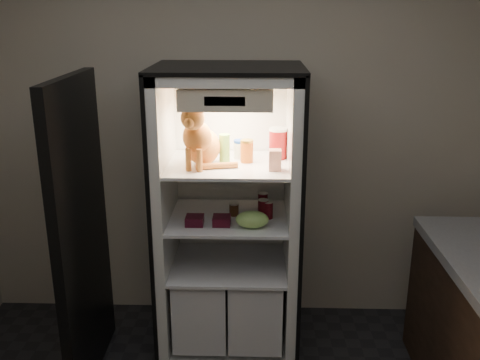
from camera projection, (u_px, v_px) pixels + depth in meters
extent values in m
plane|color=beige|center=(232.00, 136.00, 3.71)|extent=(3.60, 0.00, 3.60)
cube|color=white|center=(231.00, 200.00, 3.72)|extent=(0.85, 0.06, 1.85)
cube|color=white|center=(167.00, 216.00, 3.42)|extent=(0.06, 0.70, 1.85)
cube|color=white|center=(291.00, 217.00, 3.40)|extent=(0.06, 0.70, 1.85)
cube|color=white|center=(228.00, 75.00, 3.14)|extent=(0.85, 0.70, 0.06)
cube|color=white|center=(230.00, 337.00, 3.69)|extent=(0.85, 0.70, 0.06)
cube|color=black|center=(161.00, 216.00, 3.42)|extent=(0.02, 0.72, 1.87)
cube|color=black|center=(297.00, 218.00, 3.40)|extent=(0.02, 0.72, 1.87)
cube|color=black|center=(228.00, 68.00, 3.12)|extent=(0.90, 0.72, 0.02)
cube|color=white|center=(228.00, 165.00, 3.27)|extent=(0.73, 0.62, 0.02)
cube|color=white|center=(229.00, 218.00, 3.38)|extent=(0.73, 0.62, 0.02)
cube|color=white|center=(203.00, 298.00, 3.56)|extent=(0.34, 0.58, 0.48)
cube|color=white|center=(255.00, 299.00, 3.55)|extent=(0.34, 0.58, 0.48)
cube|color=white|center=(229.00, 265.00, 3.48)|extent=(0.73, 0.62, 0.02)
cube|color=#EFE0C3|center=(226.00, 99.00, 2.94)|extent=(0.52, 0.18, 0.12)
cube|color=black|center=(225.00, 101.00, 2.86)|extent=(0.22, 0.01, 0.05)
cube|color=black|center=(82.00, 235.00, 3.14)|extent=(0.08, 0.87, 1.85)
cube|color=white|center=(84.00, 296.00, 3.20)|extent=(0.07, 0.64, 0.12)
cube|color=white|center=(76.00, 219.00, 3.04)|extent=(0.07, 0.64, 0.12)
ellipsoid|color=#BA6117|center=(203.00, 147.00, 3.24)|extent=(0.26, 0.30, 0.22)
ellipsoid|color=#BA6117|center=(197.00, 137.00, 3.12)|extent=(0.20, 0.19, 0.19)
sphere|color=#CF5D28|center=(193.00, 118.00, 3.02)|extent=(0.16, 0.16, 0.14)
sphere|color=#CF5D28|center=(189.00, 123.00, 2.97)|extent=(0.07, 0.07, 0.06)
cone|color=#CF5D28|center=(186.00, 105.00, 3.01)|extent=(0.06, 0.06, 0.06)
cone|color=#CF5D28|center=(200.00, 106.00, 2.99)|extent=(0.06, 0.06, 0.06)
cylinder|color=#BA6117|center=(188.00, 159.00, 3.10)|extent=(0.04, 0.04, 0.14)
cylinder|color=#BA6117|center=(199.00, 160.00, 3.08)|extent=(0.04, 0.04, 0.14)
cylinder|color=#BA6117|center=(217.00, 166.00, 3.15)|extent=(0.25, 0.09, 0.04)
cylinder|color=#217B32|center=(225.00, 149.00, 3.28)|extent=(0.07, 0.07, 0.16)
cylinder|color=#217B32|center=(224.00, 135.00, 3.25)|extent=(0.07, 0.07, 0.01)
cylinder|color=white|center=(240.00, 150.00, 3.36)|extent=(0.08, 0.08, 0.10)
cylinder|color=#173DA6|center=(240.00, 141.00, 3.35)|extent=(0.08, 0.08, 0.02)
cylinder|color=maroon|center=(247.00, 152.00, 3.27)|extent=(0.08, 0.08, 0.13)
cylinder|color=gold|center=(247.00, 141.00, 3.25)|extent=(0.08, 0.08, 0.01)
cylinder|color=maroon|center=(278.00, 144.00, 3.35)|extent=(0.11, 0.11, 0.18)
cylinder|color=white|center=(278.00, 129.00, 3.32)|extent=(0.12, 0.12, 0.02)
cube|color=silver|center=(275.00, 160.00, 3.11)|extent=(0.07, 0.07, 0.12)
cylinder|color=black|center=(263.00, 202.00, 3.47)|extent=(0.06, 0.06, 0.11)
cylinder|color=#B2B2B2|center=(263.00, 193.00, 3.45)|extent=(0.06, 0.06, 0.00)
cylinder|color=black|center=(263.00, 209.00, 3.34)|extent=(0.06, 0.06, 0.12)
cylinder|color=#B2B2B2|center=(263.00, 200.00, 3.32)|extent=(0.06, 0.06, 0.00)
cylinder|color=black|center=(268.00, 210.00, 3.33)|extent=(0.06, 0.06, 0.11)
cylinder|color=#B2B2B2|center=(268.00, 202.00, 3.32)|extent=(0.06, 0.06, 0.00)
cylinder|color=#4F2D16|center=(234.00, 210.00, 3.39)|extent=(0.06, 0.06, 0.07)
cylinder|color=#B2B2B2|center=(234.00, 204.00, 3.37)|extent=(0.06, 0.06, 0.01)
ellipsoid|color=#95D262|center=(252.00, 219.00, 3.20)|extent=(0.20, 0.15, 0.10)
cube|color=#430B19|center=(195.00, 220.00, 3.24)|extent=(0.11, 0.11, 0.05)
cube|color=#430B19|center=(222.00, 220.00, 3.24)|extent=(0.11, 0.11, 0.05)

